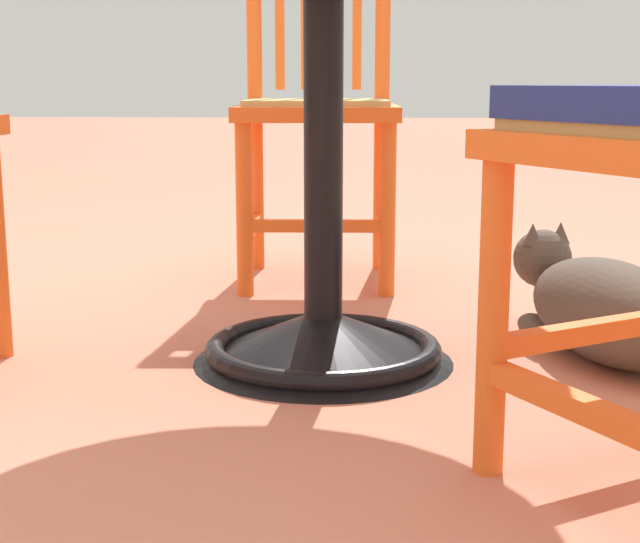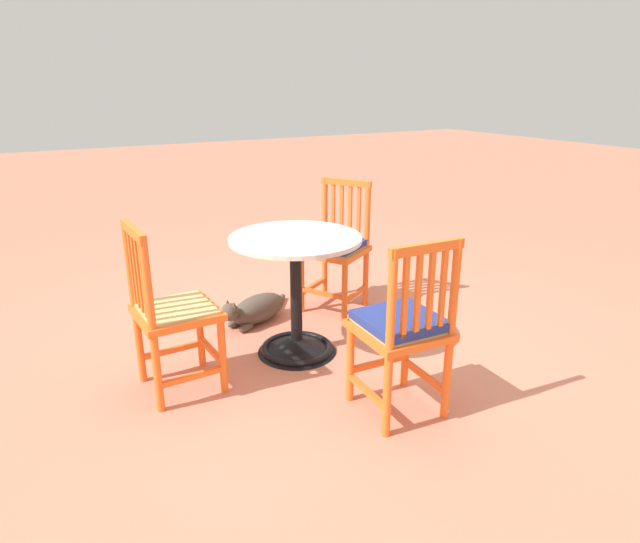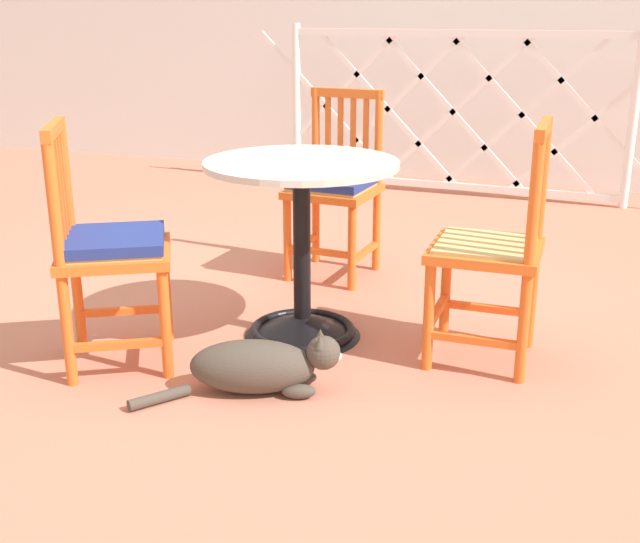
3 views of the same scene
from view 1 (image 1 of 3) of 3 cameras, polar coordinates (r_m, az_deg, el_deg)
The scene contains 4 objects.
ground_plane at distance 1.68m, azimuth -2.72°, elevation -6.30°, with size 24.00×24.00×0.00m, color #C6755B.
cafe_table at distance 1.70m, azimuth 0.20°, elevation 3.80°, with size 0.76×0.76×0.73m.
orange_chair_tucked_in at distance 2.43m, azimuth -0.16°, elevation 9.62°, with size 0.41×0.41×0.91m.
tabby_cat at distance 1.84m, azimuth 16.49°, elevation -2.07°, with size 0.64×0.47×0.23m.
Camera 1 is at (-1.59, -0.16, 0.51)m, focal length 53.13 mm.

